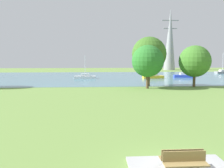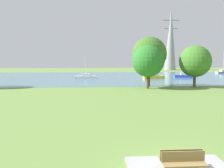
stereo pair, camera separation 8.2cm
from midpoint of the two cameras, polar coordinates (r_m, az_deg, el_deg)
ground_plane at (r=32.08m, az=2.87°, el=-2.39°), size 160.00×160.00×0.00m
bench_facing_water at (r=11.27m, az=15.76°, el=-16.63°), size 1.80×0.48×0.89m
bench_facing_inland at (r=10.81m, az=16.74°, el=-17.69°), size 1.80×0.48×0.89m
water_surface at (r=59.81m, az=-0.10°, el=1.63°), size 140.00×40.00×0.02m
sailboat_yellow at (r=56.89m, az=9.73°, el=1.75°), size 4.93×1.97×5.50m
sailboat_gray at (r=81.05m, az=24.53°, el=2.59°), size 5.02×2.62×6.24m
sailboat_white at (r=55.52m, az=-6.14°, el=1.69°), size 4.82×1.57×5.20m
sailboat_blue at (r=61.20m, az=16.56°, el=1.89°), size 4.91×1.90×5.99m
tree_east_far at (r=38.12m, az=8.47°, el=5.31°), size 4.94×4.94×6.72m
tree_east_near at (r=41.13m, az=8.78°, el=6.92°), size 5.70×5.70×8.22m
tree_mid_shore at (r=41.94m, az=18.90°, el=5.03°), size 5.13×5.13×6.75m
electricity_pylon at (r=96.85m, az=13.54°, el=10.14°), size 6.40×4.40×23.35m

